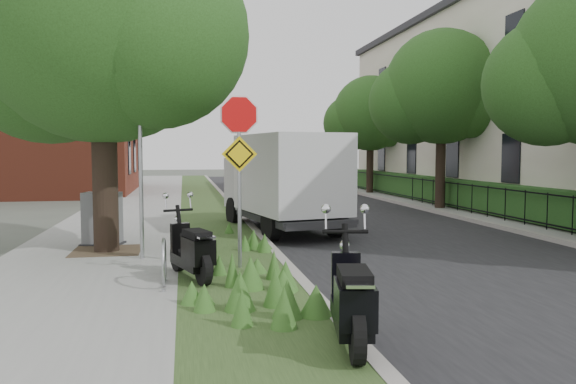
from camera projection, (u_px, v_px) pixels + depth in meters
name	position (u px, v px, depth m)	size (l,w,h in m)	color
ground	(323.00, 278.00, 9.84)	(120.00, 120.00, 0.00)	#4C5147
sidewalk_near	(128.00, 216.00, 18.86)	(3.50, 60.00, 0.12)	gray
verge	(210.00, 214.00, 19.36)	(2.00, 60.00, 0.12)	#2D461E
kerb_near	(239.00, 213.00, 19.55)	(0.20, 60.00, 0.13)	#9E9991
road	(336.00, 213.00, 20.19)	(7.00, 60.00, 0.01)	black
kerb_far	(427.00, 209.00, 20.83)	(0.20, 60.00, 0.13)	#9E9991
footpath_far	(469.00, 209.00, 21.14)	(3.20, 60.00, 0.12)	gray
street_tree_main	(98.00, 26.00, 11.55)	(6.21, 5.54, 7.66)	black
bare_post	(140.00, 156.00, 10.86)	(0.08, 0.08, 4.00)	#A5A8AD
bike_hoop	(164.00, 262.00, 8.72)	(0.06, 0.78, 0.77)	#A5A8AD
sign_assembly	(239.00, 145.00, 9.99)	(0.94, 0.08, 3.22)	#A5A8AD
fence_far	(445.00, 193.00, 20.91)	(0.04, 24.00, 1.00)	black
hedge_far	(462.00, 193.00, 21.04)	(1.00, 24.00, 1.10)	#1B4819
terrace_houses	(551.00, 101.00, 21.44)	(7.40, 26.40, 8.20)	beige
brick_building	(45.00, 113.00, 29.36)	(9.40, 10.40, 8.30)	maroon
far_tree_b	(440.00, 93.00, 20.64)	(4.83, 4.31, 6.56)	black
far_tree_c	(369.00, 117.00, 28.51)	(4.37, 3.89, 5.93)	black
scooter_near	(194.00, 255.00, 9.13)	(0.75, 1.70, 0.84)	black
scooter_far	(352.00, 308.00, 5.96)	(0.61, 1.85, 0.89)	black
box_truck	(284.00, 178.00, 15.30)	(2.92, 5.31, 2.28)	#262628
utility_cabinet	(102.00, 220.00, 12.62)	(0.99, 0.77, 1.18)	#262628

